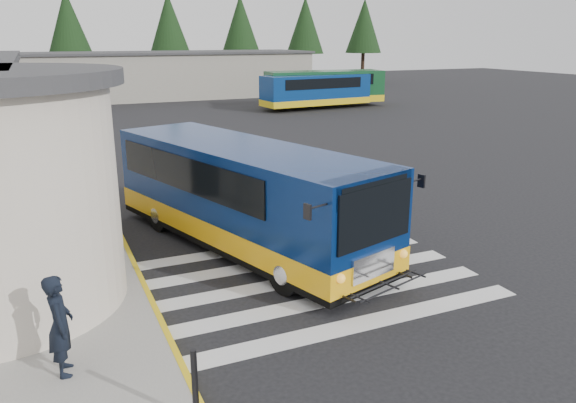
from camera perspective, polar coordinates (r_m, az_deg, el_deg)
name	(u,v)px	position (r m, az deg, el deg)	size (l,w,h in m)	color
ground	(307,264)	(14.30, 1.99, -6.40)	(140.00, 140.00, 0.00)	black
curb_strip	(120,235)	(16.84, -16.72, -3.24)	(0.12, 34.00, 0.16)	yellow
crosswalk	(303,280)	(13.44, 1.56, -7.93)	(8.00, 5.35, 0.01)	silver
depot_building	(170,75)	(55.22, -11.95, 12.51)	(26.40, 8.40, 4.20)	gray
tree_line	(153,24)	(63.01, -13.60, 17.10)	(58.40, 4.40, 10.00)	black
transit_bus	(244,199)	(15.15, -4.48, 0.24)	(5.63, 10.17, 2.79)	#071E53
pedestrian_a	(60,325)	(10.07, -22.15, -11.55)	(0.64, 0.42, 1.75)	black
pedestrian_b	(11,281)	(12.29, -26.30, -7.27)	(0.79, 0.62, 1.63)	black
bollard	(195,386)	(8.57, -9.43, -17.99)	(0.10, 0.10, 1.16)	black
far_bus_a	(316,90)	(45.30, 2.84, 11.26)	(9.03, 3.24, 2.28)	navy
far_bus_b	(325,87)	(46.83, 3.74, 11.57)	(9.82, 3.59, 2.48)	#124321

